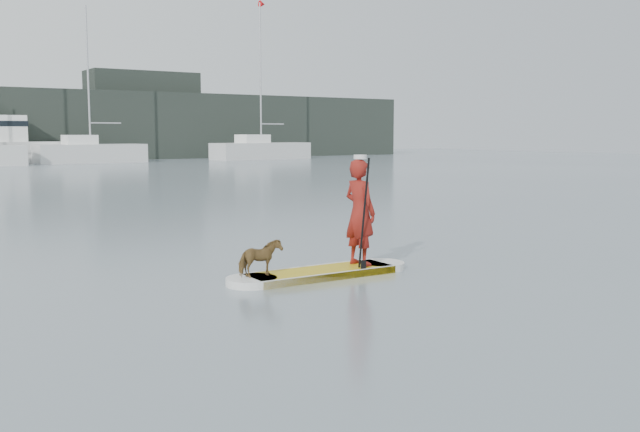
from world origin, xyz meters
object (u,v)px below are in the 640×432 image
dog (260,258)px  sailboat_f (261,149)px  sailboat_e (90,152)px  paddleboard (320,273)px  paddler (360,212)px

dog → sailboat_f: (25.59, 46.54, 0.53)m
sailboat_e → dog: bearing=-105.2°
paddleboard → dog: size_ratio=4.85×
paddler → sailboat_f: (23.70, 46.59, -0.08)m
dog → sailboat_f: 53.12m
paddleboard → dog: dog is taller
paddler → dog: (-1.89, 0.05, -0.61)m
paddler → sailboat_e: 48.14m
sailboat_e → sailboat_f: (14.88, -0.73, 0.07)m
paddler → dog: bearing=81.9°
sailboat_f → paddleboard: bearing=-124.4°
sailboat_e → sailboat_f: size_ratio=0.87×
dog → sailboat_e: bearing=-14.8°
paddleboard → sailboat_e: (9.62, 47.30, 0.81)m
paddleboard → dog: bearing=180.0°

